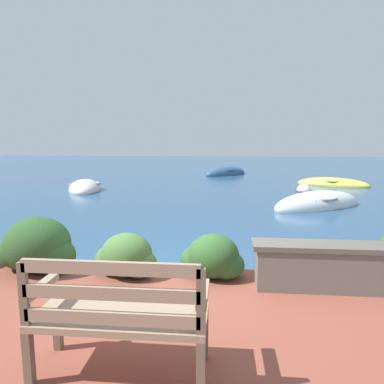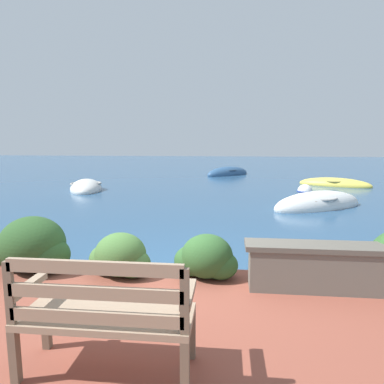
# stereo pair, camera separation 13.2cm
# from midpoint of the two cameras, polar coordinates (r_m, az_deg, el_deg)

# --- Properties ---
(ground_plane) EXTENTS (80.00, 80.00, 0.00)m
(ground_plane) POSITION_cam_midpoint_polar(r_m,az_deg,el_deg) (4.86, -1.95, -14.81)
(ground_plane) COLOR navy
(park_bench) EXTENTS (1.28, 0.48, 0.93)m
(park_bench) POSITION_cam_midpoint_polar(r_m,az_deg,el_deg) (2.66, -12.97, -19.02)
(park_bench) COLOR brown
(park_bench) RESTS_ON patio_terrace
(stone_wall) EXTENTS (2.27, 0.39, 0.54)m
(stone_wall) POSITION_cam_midpoint_polar(r_m,az_deg,el_deg) (4.38, 25.00, -11.37)
(stone_wall) COLOR #666056
(stone_wall) RESTS_ON patio_terrace
(hedge_clump_left) EXTENTS (1.07, 0.77, 0.73)m
(hedge_clump_left) POSITION_cam_midpoint_polar(r_m,az_deg,el_deg) (5.01, -24.43, -8.38)
(hedge_clump_left) COLOR #284C23
(hedge_clump_left) RESTS_ON patio_terrace
(hedge_clump_centre) EXTENTS (0.82, 0.59, 0.56)m
(hedge_clump_centre) POSITION_cam_midpoint_polar(r_m,az_deg,el_deg) (4.50, -11.11, -10.61)
(hedge_clump_centre) COLOR #426B33
(hedge_clump_centre) RESTS_ON patio_terrace
(hedge_clump_right) EXTENTS (0.81, 0.59, 0.55)m
(hedge_clump_right) POSITION_cam_midpoint_polar(r_m,az_deg,el_deg) (4.38, 3.23, -11.03)
(hedge_clump_right) COLOR #2D5628
(hedge_clump_right) RESTS_ON patio_terrace
(hedge_clump_far_right) EXTENTS (0.79, 0.57, 0.54)m
(hedge_clump_far_right) POSITION_cam_midpoint_polar(r_m,az_deg,el_deg) (4.51, 24.11, -11.31)
(hedge_clump_far_right) COLOR #2D5628
(hedge_clump_far_right) RESTS_ON patio_terrace
(rowboat_nearest) EXTENTS (3.19, 2.50, 0.86)m
(rowboat_nearest) POSITION_cam_midpoint_polar(r_m,az_deg,el_deg) (10.65, 20.59, -2.09)
(rowboat_nearest) COLOR silver
(rowboat_nearest) RESTS_ON ground_plane
(rowboat_mid) EXTENTS (1.96, 2.72, 0.76)m
(rowboat_mid) POSITION_cam_midpoint_polar(r_m,az_deg,el_deg) (14.15, -16.97, 0.56)
(rowboat_mid) COLOR silver
(rowboat_mid) RESTS_ON ground_plane
(rowboat_far) EXTENTS (3.10, 2.06, 0.62)m
(rowboat_far) POSITION_cam_midpoint_polar(r_m,az_deg,el_deg) (16.14, 22.87, 1.15)
(rowboat_far) COLOR #DBC64C
(rowboat_far) RESTS_ON ground_plane
(rowboat_outer) EXTENTS (2.80, 2.74, 0.85)m
(rowboat_outer) POSITION_cam_midpoint_polar(r_m,az_deg,el_deg) (19.71, 6.18, 3.03)
(rowboat_outer) COLOR #2D517A
(rowboat_outer) RESTS_ON ground_plane
(mooring_buoy) EXTENTS (0.59, 0.59, 0.53)m
(mooring_buoy) POSITION_cam_midpoint_polar(r_m,az_deg,el_deg) (13.25, 18.57, 0.09)
(mooring_buoy) COLOR white
(mooring_buoy) RESTS_ON ground_plane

